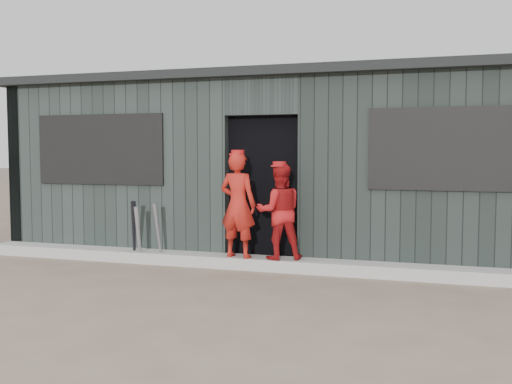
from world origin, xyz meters
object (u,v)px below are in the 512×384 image
(dugout, at_px, (288,166))
(bat_right, at_px, (134,231))
(player_grey_back, at_px, (314,220))
(bat_mid, at_px, (158,233))
(bat_left, at_px, (139,235))
(player_red_left, at_px, (238,205))
(player_red_right, at_px, (279,211))

(dugout, bearing_deg, bat_right, -134.55)
(player_grey_back, height_order, dugout, dugout)
(bat_mid, bearing_deg, bat_left, -160.93)
(bat_mid, bearing_deg, player_grey_back, 18.22)
(player_red_left, distance_m, player_grey_back, 1.11)
(bat_right, relative_size, player_red_right, 0.71)
(bat_right, height_order, player_grey_back, player_grey_back)
(player_grey_back, bearing_deg, bat_right, 27.26)
(bat_right, xyz_separation_m, player_red_right, (2.05, 0.04, 0.33))
(player_red_right, bearing_deg, bat_right, -21.02)
(dugout, bearing_deg, player_red_left, -97.44)
(player_red_left, bearing_deg, bat_left, 13.68)
(player_red_left, bearing_deg, bat_mid, 10.23)
(player_red_left, relative_size, player_grey_back, 1.16)
(bat_left, height_order, dugout, dugout)
(bat_right, relative_size, player_grey_back, 0.73)
(bat_left, xyz_separation_m, player_red_left, (1.38, 0.10, 0.44))
(bat_right, distance_m, player_grey_back, 2.47)
(bat_right, bearing_deg, player_red_left, 0.29)
(bat_right, relative_size, player_red_left, 0.63)
(bat_mid, xyz_separation_m, dugout, (1.36, 1.77, 0.87))
(player_red_left, relative_size, dugout, 0.16)
(player_red_right, relative_size, player_grey_back, 1.03)
(bat_mid, distance_m, dugout, 2.40)
(player_grey_back, bearing_deg, bat_mid, 30.10)
(bat_left, height_order, player_red_left, player_red_left)
(bat_right, bearing_deg, player_red_right, 1.22)
(bat_right, height_order, dugout, dugout)
(bat_left, xyz_separation_m, player_grey_back, (2.26, 0.75, 0.20))
(bat_mid, bearing_deg, player_red_right, 1.70)
(bat_mid, height_order, dugout, dugout)
(bat_left, relative_size, dugout, 0.09)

